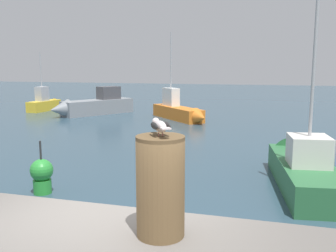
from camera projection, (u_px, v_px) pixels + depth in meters
name	position (u px, v px, depth m)	size (l,w,h in m)	color
mooring_post	(160.00, 186.00, 3.34)	(0.43, 0.43, 0.91)	brown
seagull	(160.00, 126.00, 3.26)	(0.26, 0.35, 0.14)	#C66F60
boat_yellow	(46.00, 103.00, 26.48)	(1.14, 3.34, 4.03)	yellow
boat_grey	(92.00, 106.00, 24.22)	(4.05, 5.48, 1.84)	gray
boat_orange	(180.00, 111.00, 21.98)	(4.26, 4.42, 5.14)	orange
boat_green	(300.00, 165.00, 10.26)	(1.89, 5.34, 4.97)	#2D6B3D
channel_buoy	(42.00, 175.00, 9.28)	(0.56, 0.56, 1.33)	green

